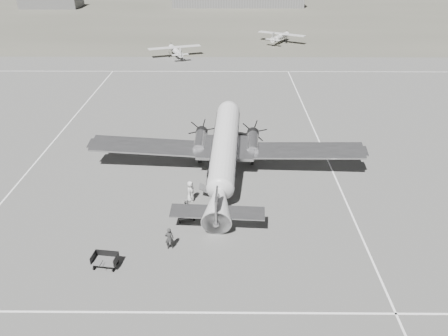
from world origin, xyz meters
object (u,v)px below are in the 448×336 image
at_px(dc3_airliner, 224,154).
at_px(ground_crew, 169,238).
at_px(light_plane_left, 175,51).
at_px(shed_secondary, 51,1).
at_px(light_plane_right, 281,38).
at_px(baggage_cart_far, 105,261).
at_px(passenger, 190,191).
at_px(ramp_agent, 187,207).
at_px(baggage_cart_near, 186,215).

relative_size(dc3_airliner, ground_crew, 15.09).
xyz_separation_m(light_plane_left, ground_crew, (5.67, -57.72, -0.16)).
relative_size(shed_secondary, dc3_airliner, 0.67).
height_order(light_plane_right, baggage_cart_far, light_plane_right).
bearing_deg(dc3_airliner, passenger, -122.52).
bearing_deg(ramp_agent, light_plane_right, 3.63).
distance_m(light_plane_left, baggage_cart_far, 59.81).
distance_m(dc3_airliner, baggage_cart_near, 7.82).
distance_m(light_plane_right, ground_crew, 72.10).
bearing_deg(dc3_airliner, ground_crew, -107.12).
distance_m(light_plane_left, baggage_cart_near, 54.44).
xyz_separation_m(baggage_cart_far, ground_crew, (4.25, 2.07, 0.39)).
xyz_separation_m(light_plane_right, baggage_cart_far, (-19.92, -72.45, -0.59)).
relative_size(shed_secondary, passenger, 9.30).
bearing_deg(baggage_cart_far, baggage_cart_near, 55.77).
xyz_separation_m(dc3_airliner, light_plane_right, (11.73, 59.83, -1.47)).
distance_m(baggage_cart_far, ground_crew, 4.74).
bearing_deg(ground_crew, baggage_cart_far, 15.25).
height_order(light_plane_right, ramp_agent, light_plane_right).
height_order(shed_secondary, baggage_cart_far, shed_secondary).
xyz_separation_m(light_plane_left, baggage_cart_near, (6.56, -54.04, -0.62)).
bearing_deg(shed_secondary, passenger, -65.30).
relative_size(light_plane_right, passenger, 5.50).
distance_m(light_plane_right, baggage_cart_near, 68.32).
bearing_deg(ground_crew, passenger, -109.81).
distance_m(dc3_airliner, baggage_cart_far, 15.19).
distance_m(light_plane_right, ramp_agent, 67.52).
distance_m(shed_secondary, ground_crew, 133.46).
relative_size(dc3_airliner, baggage_cart_near, 17.60).
bearing_deg(light_plane_right, baggage_cart_near, -73.15).
xyz_separation_m(shed_secondary, ground_crew, (52.39, -122.74, -1.10)).
bearing_deg(dc3_airliner, light_plane_left, 104.90).
bearing_deg(dc3_airliner, shed_secondary, 120.04).
height_order(ground_crew, passenger, passenger).
bearing_deg(shed_secondary, ground_crew, -66.88).
relative_size(light_plane_right, ramp_agent, 7.10).
distance_m(dc3_airliner, ground_crew, 11.39).
relative_size(light_plane_right, baggage_cart_far, 5.88).
xyz_separation_m(light_plane_right, ground_crew, (-15.67, -70.38, -0.21)).
height_order(baggage_cart_near, passenger, passenger).
bearing_deg(baggage_cart_near, light_plane_right, 59.60).
xyz_separation_m(shed_secondary, ramp_agent, (53.32, -118.25, -1.25)).
height_order(dc3_airliner, ground_crew, dc3_airliner).
bearing_deg(passenger, light_plane_right, 1.43).
height_order(shed_secondary, light_plane_right, shed_secondary).
relative_size(baggage_cart_near, ground_crew, 0.86).
xyz_separation_m(baggage_cart_near, baggage_cart_far, (-5.13, -5.75, 0.08)).
bearing_deg(light_plane_right, dc3_airliner, -71.74).
distance_m(light_plane_left, light_plane_right, 24.81).
bearing_deg(light_plane_right, ramp_agent, -73.26).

